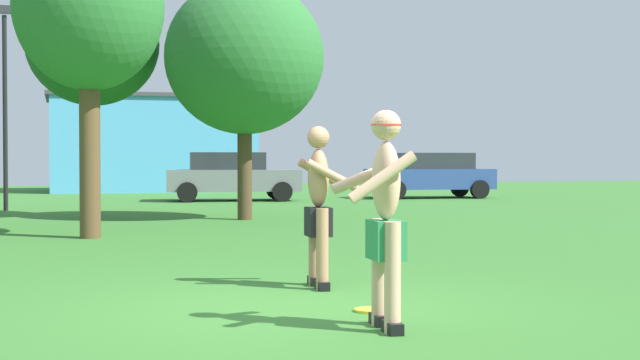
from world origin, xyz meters
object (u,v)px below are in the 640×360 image
(frisbee, at_px, (371,310))
(tree_behind_players, at_px, (93,44))
(tree_near_building, at_px, (89,8))
(car_gray_mid_lot, at_px, (232,176))
(tree_left_field, at_px, (244,57))
(player_in_black, at_px, (319,203))
(car_blue_far_end, at_px, (431,174))
(lamp_post, at_px, (5,84))
(player_with_cap, at_px, (385,207))

(frisbee, bearing_deg, tree_behind_players, 98.16)
(frisbee, xyz_separation_m, tree_near_building, (-2.17, 8.25, 3.93))
(car_gray_mid_lot, distance_m, tree_left_field, 9.48)
(player_in_black, bearing_deg, tree_behind_players, 99.06)
(car_blue_far_end, bearing_deg, tree_behind_players, -146.92)
(player_in_black, distance_m, frisbee, 1.78)
(tree_left_field, relative_size, tree_near_building, 0.99)
(player_in_black, relative_size, lamp_post, 0.32)
(car_gray_mid_lot, relative_size, lamp_post, 0.83)
(car_gray_mid_lot, distance_m, tree_near_building, 14.02)
(player_with_cap, bearing_deg, frisbee, 78.18)
(frisbee, xyz_separation_m, tree_behind_players, (-1.93, 13.49, 3.98))
(car_gray_mid_lot, height_order, tree_behind_players, tree_behind_players)
(player_with_cap, bearing_deg, car_gray_mid_lot, 82.54)
(frisbee, xyz_separation_m, lamp_post, (-4.06, 17.23, 3.32))
(car_gray_mid_lot, bearing_deg, player_with_cap, -97.46)
(car_gray_mid_lot, bearing_deg, tree_behind_players, -121.52)
(player_with_cap, distance_m, player_in_black, 2.35)
(player_in_black, xyz_separation_m, tree_behind_players, (-1.90, 11.94, 3.10))
(tree_near_building, bearing_deg, car_blue_far_end, 47.11)
(player_in_black, distance_m, tree_behind_players, 12.48)
(car_gray_mid_lot, relative_size, car_blue_far_end, 1.02)
(tree_behind_players, xyz_separation_m, tree_near_building, (-0.24, -5.23, -0.05))
(lamp_post, height_order, tree_left_field, lamp_post)
(car_gray_mid_lot, xyz_separation_m, tree_near_building, (-4.86, -12.77, 3.12))
(car_blue_far_end, bearing_deg, frisbee, -114.85)
(tree_behind_players, bearing_deg, frisbee, -81.84)
(player_in_black, xyz_separation_m, tree_left_field, (1.34, 10.53, 2.74))
(car_blue_far_end, bearing_deg, tree_near_building, -132.89)
(car_blue_far_end, height_order, lamp_post, lamp_post)
(car_gray_mid_lot, relative_size, tree_near_building, 0.82)
(player_in_black, height_order, car_blue_far_end, player_in_black)
(lamp_post, height_order, tree_behind_players, tree_behind_players)
(frisbee, bearing_deg, player_with_cap, -101.82)
(tree_left_field, height_order, tree_behind_players, tree_behind_players)
(tree_left_field, bearing_deg, car_gray_mid_lot, 81.24)
(lamp_post, relative_size, tree_left_field, 1.00)
(player_in_black, height_order, lamp_post, lamp_post)
(tree_left_field, bearing_deg, player_in_black, -97.26)
(car_gray_mid_lot, bearing_deg, tree_left_field, -98.76)
(player_in_black, bearing_deg, tree_near_building, 107.70)
(tree_behind_players, bearing_deg, tree_near_building, -92.59)
(car_blue_far_end, distance_m, lamp_post, 14.58)
(player_with_cap, height_order, lamp_post, lamp_post)
(car_blue_far_end, xyz_separation_m, tree_behind_players, (-11.71, -7.63, 3.17))
(lamp_post, bearing_deg, car_blue_far_end, 15.67)
(player_with_cap, height_order, car_blue_far_end, player_with_cap)
(player_in_black, distance_m, car_blue_far_end, 21.89)
(frisbee, bearing_deg, tree_near_building, 104.73)
(lamp_post, xyz_separation_m, tree_near_building, (1.89, -8.98, 0.61))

